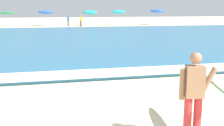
{
  "coord_description": "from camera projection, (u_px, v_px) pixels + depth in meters",
  "views": [
    {
      "loc": [
        0.48,
        -5.29,
        2.5
      ],
      "look_at": [
        2.08,
        1.77,
        1.1
      ],
      "focal_mm": 44.99,
      "sensor_mm": 36.0,
      "label": 1
    }
  ],
  "objects": [
    {
      "name": "beach_umbrella_3",
      "position": [
        90.0,
        12.0,
        42.83
      ],
      "size": [
        2.11,
        2.15,
        2.34
      ],
      "color": "beige",
      "rests_on": "ground"
    },
    {
      "name": "beach_umbrella_1",
      "position": [
        7.0,
        13.0,
        40.69
      ],
      "size": [
        2.17,
        2.19,
        2.16
      ],
      "color": "beige",
      "rests_on": "ground"
    },
    {
      "name": "surfer_with_board",
      "position": [
        207.0,
        89.0,
        5.21
      ],
      "size": [
        1.19,
        2.66,
        1.73
      ],
      "color": "red",
      "rests_on": "ground"
    },
    {
      "name": "sea",
      "position": [
        43.0,
        39.0,
        22.82
      ],
      "size": [
        120.0,
        28.0,
        0.14
      ],
      "primitive_type": "cube",
      "color": "teal",
      "rests_on": "ground"
    },
    {
      "name": "beach_umbrella_5",
      "position": [
        157.0,
        11.0,
        43.78
      ],
      "size": [
        2.23,
        2.24,
        2.45
      ],
      "color": "beige",
      "rests_on": "ground"
    },
    {
      "name": "beachgoer_near_row_mid",
      "position": [
        81.0,
        20.0,
        40.87
      ],
      "size": [
        0.32,
        0.2,
        1.58
      ],
      "color": "#383842",
      "rests_on": "ground"
    },
    {
      "name": "surf_foam",
      "position": [
        37.0,
        76.0,
        9.98
      ],
      "size": [
        120.0,
        1.45,
        0.01
      ],
      "primitive_type": "cube",
      "color": "white",
      "rests_on": "sea"
    },
    {
      "name": "beachgoer_near_row_left",
      "position": [
        81.0,
        21.0,
        40.34
      ],
      "size": [
        0.32,
        0.2,
        1.58
      ],
      "color": "#383842",
      "rests_on": "ground"
    },
    {
      "name": "beach_umbrella_2",
      "position": [
        46.0,
        12.0,
        40.97
      ],
      "size": [
        2.24,
        2.26,
        2.34
      ],
      "color": "beige",
      "rests_on": "ground"
    },
    {
      "name": "beachgoer_near_row_right",
      "position": [
        68.0,
        20.0,
        40.87
      ],
      "size": [
        0.32,
        0.2,
        1.58
      ],
      "color": "#383842",
      "rests_on": "ground"
    },
    {
      "name": "beach_umbrella_4",
      "position": [
        119.0,
        12.0,
        42.6
      ],
      "size": [
        2.15,
        2.16,
        2.34
      ],
      "color": "beige",
      "rests_on": "ground"
    }
  ]
}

